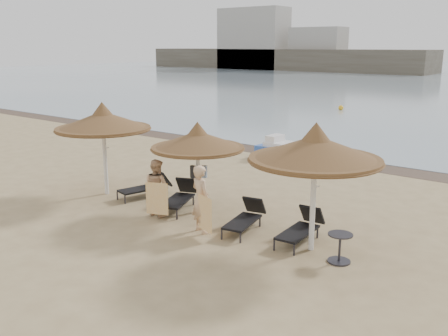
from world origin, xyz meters
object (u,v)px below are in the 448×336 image
at_px(palapa_left, 103,121).
at_px(lounger_near_left, 180,196).
at_px(palapa_center, 198,141).
at_px(lounger_near_right, 246,217).
at_px(lounger_far_right, 302,227).
at_px(lounger_far_left, 147,186).
at_px(person_left, 157,183).
at_px(side_table, 340,249).
at_px(person_right, 201,194).
at_px(palapa_right, 315,149).
at_px(pedal_boat, 282,150).

height_order(palapa_left, lounger_near_left, palapa_left).
xyz_separation_m(palapa_center, lounger_near_right, (1.93, -0.32, -1.78)).
bearing_deg(lounger_near_right, lounger_far_right, -3.54).
distance_m(lounger_far_left, person_left, 1.98).
bearing_deg(lounger_far_left, lounger_near_left, 5.92).
xyz_separation_m(lounger_near_left, side_table, (5.44, -0.63, -0.05)).
bearing_deg(lounger_near_right, lounger_far_left, 161.64).
bearing_deg(side_table, person_right, -172.44).
xyz_separation_m(palapa_left, lounger_far_left, (1.27, 0.62, -2.06)).
xyz_separation_m(palapa_left, person_right, (4.70, -0.73, -1.36)).
xyz_separation_m(lounger_far_left, person_left, (1.55, -1.08, 0.60)).
height_order(palapa_center, palapa_right, palapa_right).
distance_m(palapa_left, lounger_far_left, 2.50).
relative_size(palapa_left, pedal_boat, 1.43).
bearing_deg(palapa_center, lounger_far_right, -1.47).
bearing_deg(lounger_far_right, pedal_boat, 120.87).
xyz_separation_m(palapa_center, pedal_boat, (-1.84, 7.64, -1.76)).
xyz_separation_m(side_table, person_right, (-3.67, -0.49, 0.73)).
bearing_deg(palapa_center, person_right, -46.84).
xyz_separation_m(palapa_left, side_table, (8.37, -0.24, -2.09)).
height_order(palapa_center, lounger_near_right, palapa_center).
bearing_deg(pedal_boat, palapa_left, -100.08).
height_order(palapa_left, palapa_center, palapa_left).
relative_size(palapa_right, side_table, 4.61).
xyz_separation_m(palapa_right, person_right, (-2.83, -0.73, -1.40)).
distance_m(palapa_right, person_right, 3.25).
distance_m(lounger_far_left, lounger_near_right, 4.27).
xyz_separation_m(palapa_left, lounger_far_right, (7.06, 0.37, -2.06)).
bearing_deg(person_left, lounger_far_left, -30.50).
distance_m(lounger_near_left, side_table, 5.48).
bearing_deg(person_right, palapa_left, 8.84).
xyz_separation_m(palapa_right, lounger_near_left, (-4.60, 0.38, -2.08)).
height_order(palapa_center, person_right, palapa_center).
bearing_deg(lounger_near_left, lounger_far_right, -22.16).
bearing_deg(palapa_left, lounger_far_right, 3.01).
bearing_deg(palapa_center, pedal_boat, 103.57).
distance_m(lounger_near_left, person_right, 2.20).
height_order(side_table, person_right, person_right).
height_order(lounger_far_left, lounger_far_right, lounger_far_right).
height_order(lounger_near_left, person_left, person_left).
bearing_deg(palapa_center, side_table, -8.33).
distance_m(palapa_center, lounger_near_left, 1.88).
xyz_separation_m(lounger_near_right, person_left, (-2.69, -0.60, 0.61)).
relative_size(palapa_left, lounger_near_left, 1.58).
bearing_deg(lounger_far_right, lounger_far_left, 173.80).
bearing_deg(person_right, lounger_near_left, -14.56).
distance_m(palapa_left, person_left, 3.21).
height_order(palapa_left, lounger_near_right, palapa_left).
height_order(lounger_far_left, person_left, person_left).
xyz_separation_m(palapa_center, lounger_far_right, (3.48, -0.09, -1.77)).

